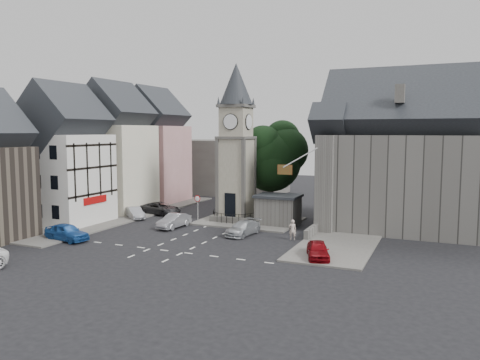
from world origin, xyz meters
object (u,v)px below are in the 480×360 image
at_px(clock_tower, 236,143).
at_px(stone_shelter, 278,210).
at_px(car_east_red, 318,250).
at_px(pedestrian, 292,230).
at_px(car_west_blue, 67,232).

distance_m(clock_tower, stone_shelter, 8.15).
xyz_separation_m(stone_shelter, car_east_red, (6.70, -10.50, -0.89)).
distance_m(clock_tower, pedestrian, 12.34).
relative_size(stone_shelter, car_east_red, 1.12).
relative_size(stone_shelter, pedestrian, 2.42).
height_order(clock_tower, stone_shelter, clock_tower).
height_order(car_west_blue, car_east_red, car_west_blue).
bearing_deg(stone_shelter, car_east_red, -57.46).
bearing_deg(pedestrian, stone_shelter, -80.05).
bearing_deg(clock_tower, pedestrian, -36.83).
relative_size(stone_shelter, car_west_blue, 0.99).
bearing_deg(clock_tower, car_east_red, -43.70).
distance_m(clock_tower, car_west_blue, 18.55).
bearing_deg(pedestrian, car_east_red, 104.75).
bearing_deg(car_west_blue, stone_shelter, -38.69).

